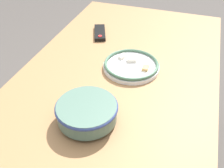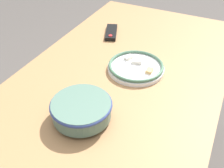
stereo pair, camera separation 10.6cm
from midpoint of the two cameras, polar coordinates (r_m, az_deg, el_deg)
The scene contains 4 objects.
dining_table at distance 1.24m, azimuth -0.88°, elevation -0.47°, with size 1.51×0.87×0.78m.
noodle_bowl at distance 0.94m, azimuth -8.72°, elevation -6.10°, with size 0.22×0.22×0.08m.
food_plate at distance 1.20m, azimuth 1.72°, elevation 4.00°, with size 0.26×0.26×0.03m.
tv_remote at distance 1.49m, azimuth -4.72°, elevation 11.01°, with size 0.18×0.12×0.02m.
Camera 1 is at (-0.93, -0.28, 1.47)m, focal length 42.00 mm.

